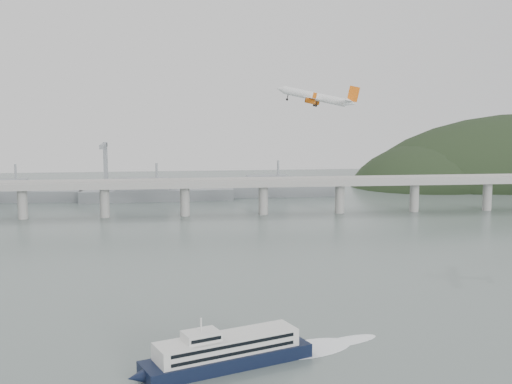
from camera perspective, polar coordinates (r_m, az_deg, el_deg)
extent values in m
plane|color=slate|center=(244.86, 1.38, -10.25)|extent=(900.00, 900.00, 0.00)
cube|color=#989895|center=(435.04, -2.01, 0.68)|extent=(800.00, 22.00, 2.20)
cube|color=#989895|center=(424.39, -1.91, 0.76)|extent=(800.00, 0.60, 1.80)
cube|color=#989895|center=(445.17, -2.11, 1.11)|extent=(800.00, 0.60, 1.80)
cylinder|color=#989895|center=(446.81, -18.88, -0.93)|extent=(6.00, 6.00, 21.00)
cylinder|color=#989895|center=(438.36, -12.50, -0.84)|extent=(6.00, 6.00, 21.00)
cylinder|color=#989895|center=(435.52, -5.95, -0.75)|extent=(6.00, 6.00, 21.00)
cylinder|color=#989895|center=(438.41, 0.60, -0.64)|extent=(6.00, 6.00, 21.00)
cylinder|color=#989895|center=(446.90, 6.98, -0.53)|extent=(6.00, 6.00, 21.00)
cylinder|color=#989895|center=(460.70, 13.05, -0.42)|extent=(6.00, 6.00, 21.00)
cylinder|color=#989895|center=(479.33, 18.71, -0.31)|extent=(6.00, 6.00, 21.00)
ellipsoid|color=black|center=(593.99, 14.24, -0.62)|extent=(140.00, 110.00, 96.00)
cube|color=gray|center=(519.54, -19.31, -0.31)|extent=(95.67, 20.15, 8.00)
cube|color=gray|center=(520.74, -20.37, 0.54)|extent=(33.90, 15.02, 8.00)
cylinder|color=gray|center=(517.50, -19.40, 1.44)|extent=(1.60, 1.60, 14.00)
cube|color=gray|center=(500.99, -8.25, -0.23)|extent=(110.55, 21.43, 8.00)
cube|color=gray|center=(500.43, -9.52, 0.65)|extent=(39.01, 16.73, 8.00)
cylinder|color=gray|center=(498.87, -8.28, 1.58)|extent=(1.60, 1.60, 14.00)
cube|color=gray|center=(515.30, 1.85, 0.09)|extent=(85.00, 13.60, 8.00)
cube|color=gray|center=(513.11, 0.91, 0.96)|extent=(29.75, 11.90, 8.00)
cylinder|color=gray|center=(513.24, 1.85, 1.86)|extent=(1.60, 1.60, 14.00)
cube|color=gray|center=(536.60, -12.42, 1.95)|extent=(3.00, 3.00, 40.00)
cube|color=gray|center=(525.04, -12.60, 3.78)|extent=(3.00, 28.00, 3.00)
cube|color=black|center=(202.42, -2.41, -13.74)|extent=(51.08, 29.89, 4.02)
cone|color=black|center=(193.25, -9.94, -14.97)|extent=(6.16, 5.60, 4.02)
cube|color=silver|center=(200.76, -2.42, -12.55)|extent=(42.88, 25.04, 5.02)
cube|color=black|center=(196.03, -1.77, -12.66)|extent=(35.47, 14.37, 1.00)
cube|color=black|center=(196.91, -1.76, -13.32)|extent=(35.47, 14.37, 1.00)
cube|color=black|center=(204.61, -3.05, -11.75)|extent=(35.47, 14.37, 1.00)
cube|color=black|center=(205.45, -3.04, -12.38)|extent=(35.47, 14.37, 1.00)
cube|color=silver|center=(196.33, -4.59, -11.87)|extent=(11.94, 10.27, 2.61)
cube|color=black|center=(193.26, -4.16, -12.20)|extent=(8.43, 3.48, 1.00)
cylinder|color=silver|center=(195.24, -4.60, -10.98)|extent=(0.65, 0.65, 4.02)
ellipsoid|color=white|center=(215.85, 4.52, -12.88)|extent=(32.23, 24.20, 0.20)
ellipsoid|color=white|center=(223.25, 7.63, -12.19)|extent=(22.82, 14.79, 0.20)
cylinder|color=white|center=(309.47, 4.92, 7.95)|extent=(27.33, 15.10, 9.28)
cone|color=white|center=(312.77, 2.05, 8.57)|extent=(5.78, 5.22, 4.41)
cone|color=white|center=(306.92, 7.95, 7.36)|extent=(6.52, 5.28, 4.61)
cube|color=white|center=(309.28, 5.06, 7.73)|extent=(16.92, 33.81, 3.12)
cube|color=white|center=(307.06, 7.80, 7.53)|extent=(7.32, 12.46, 1.52)
cube|color=orange|center=(306.99, 8.12, 8.10)|extent=(5.61, 2.13, 7.34)
cylinder|color=orange|center=(315.01, 4.91, 7.49)|extent=(5.17, 4.01, 3.15)
cylinder|color=black|center=(315.39, 4.54, 7.58)|extent=(1.62, 2.39, 2.35)
cube|color=white|center=(315.01, 4.95, 7.67)|extent=(2.64, 1.17, 1.70)
cylinder|color=orange|center=(304.10, 4.55, 7.57)|extent=(5.17, 4.01, 3.15)
cylinder|color=black|center=(304.49, 4.16, 7.66)|extent=(1.62, 2.39, 2.35)
cube|color=white|center=(304.10, 4.59, 7.76)|extent=(2.64, 1.17, 1.70)
cylinder|color=black|center=(311.86, 5.07, 7.38)|extent=(0.96, 0.53, 2.46)
cylinder|color=black|center=(311.86, 5.02, 7.18)|extent=(1.38, 0.80, 1.33)
cylinder|color=black|center=(306.70, 4.90, 7.42)|extent=(0.96, 0.53, 2.46)
cylinder|color=black|center=(306.70, 4.86, 7.22)|extent=(1.38, 0.80, 1.33)
cylinder|color=black|center=(311.86, 2.65, 7.92)|extent=(0.96, 0.53, 2.46)
cylinder|color=black|center=(311.86, 2.61, 7.72)|extent=(1.38, 0.80, 1.33)
cube|color=orange|center=(325.85, 5.97, 7.73)|extent=(2.04, 0.83, 2.70)
cube|color=orange|center=(292.06, 4.92, 8.02)|extent=(2.04, 0.83, 2.70)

